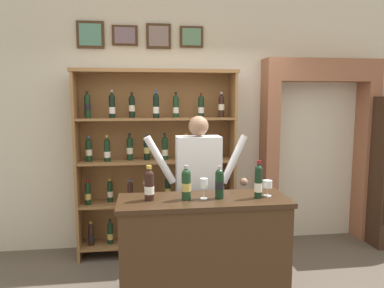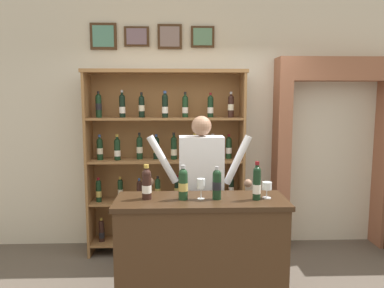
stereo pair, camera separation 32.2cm
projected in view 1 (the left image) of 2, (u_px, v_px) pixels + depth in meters
back_wall at (182, 107)px, 4.60m from camera, size 12.00×0.19×3.51m
wine_shelf at (157, 159)px, 4.31m from camera, size 1.87×0.37×2.18m
archway_doorway at (315, 139)px, 4.76m from camera, size 1.48×0.45×2.34m
tasting_counter at (204, 256)px, 3.13m from camera, size 1.44×0.52×1.03m
shopkeeper at (198, 182)px, 3.55m from camera, size 1.03×0.22×1.70m
tasting_bottle_brunello at (149, 184)px, 2.99m from camera, size 0.08×0.08×0.29m
tasting_bottle_rosso at (186, 183)px, 3.01m from camera, size 0.08×0.08×0.29m
tasting_bottle_grappa at (219, 183)px, 3.05m from camera, size 0.07×0.07×0.28m
tasting_bottle_vin_santo at (258, 181)px, 3.06m from camera, size 0.07×0.07×0.32m
wine_glass_center at (267, 185)px, 3.13m from camera, size 0.08×0.08×0.14m
wine_glass_right at (203, 184)px, 3.04m from camera, size 0.07×0.07×0.17m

